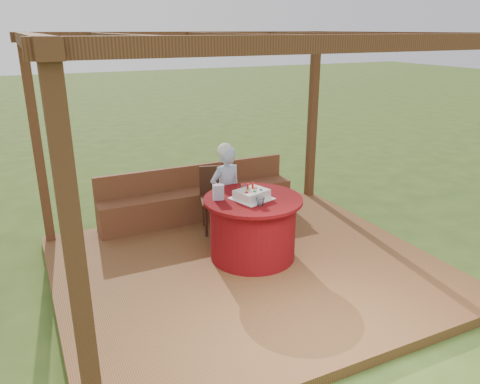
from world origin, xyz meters
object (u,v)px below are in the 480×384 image
(birthday_cake, at_px, (252,194))
(chair, at_px, (217,195))
(gift_bag, at_px, (218,192))
(elderly_woman, at_px, (226,191))
(bench, at_px, (198,201))
(table, at_px, (253,227))
(drinking_glass, at_px, (260,201))

(birthday_cake, bearing_deg, chair, 91.50)
(gift_bag, bearing_deg, chair, 82.95)
(birthday_cake, bearing_deg, elderly_woman, 92.64)
(bench, distance_m, table, 1.53)
(gift_bag, bearing_deg, bench, 94.21)
(elderly_woman, xyz_separation_m, birthday_cake, (0.03, -0.71, 0.18))
(elderly_woman, xyz_separation_m, drinking_glass, (0.02, -0.95, 0.17))
(table, xyz_separation_m, drinking_glass, (-0.04, -0.26, 0.44))
(chair, bearing_deg, table, -87.07)
(bench, height_order, elderly_woman, elderly_woman)
(table, bearing_deg, birthday_cake, -154.27)
(table, distance_m, drinking_glass, 0.51)
(bench, distance_m, birthday_cake, 1.65)
(birthday_cake, relative_size, drinking_glass, 4.95)
(birthday_cake, height_order, drinking_glass, birthday_cake)
(chair, bearing_deg, birthday_cake, -88.50)
(drinking_glass, bearing_deg, table, 81.27)
(elderly_woman, height_order, gift_bag, elderly_woman)
(elderly_woman, bearing_deg, birthday_cake, -87.36)
(bench, height_order, drinking_glass, drinking_glass)
(table, distance_m, birthday_cake, 0.45)
(chair, distance_m, drinking_glass, 1.33)
(table, relative_size, drinking_glass, 11.38)
(birthday_cake, bearing_deg, bench, 94.71)
(bench, height_order, table, bench)
(elderly_woman, height_order, birthday_cake, elderly_woman)
(chair, distance_m, birthday_cake, 1.09)
(table, distance_m, chair, 1.03)
(bench, bearing_deg, gift_bag, -100.23)
(table, xyz_separation_m, gift_bag, (-0.40, 0.14, 0.48))
(elderly_woman, bearing_deg, bench, 96.48)
(bench, relative_size, table, 2.45)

